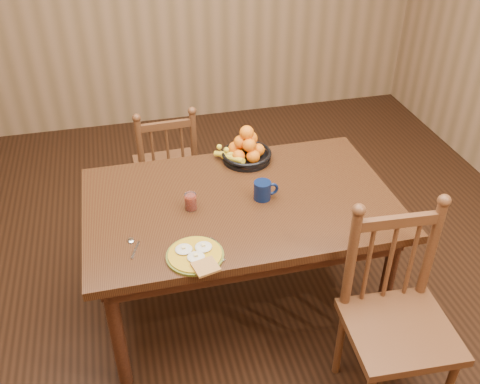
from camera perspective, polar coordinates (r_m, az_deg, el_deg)
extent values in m
cube|color=black|center=(3.27, 0.00, -11.63)|extent=(4.50, 5.00, 0.01)
cube|color=black|center=(2.79, 0.00, -1.22)|extent=(1.60, 1.00, 0.04)
cube|color=black|center=(3.17, -1.80, 2.06)|extent=(1.40, 0.04, 0.10)
cube|color=black|center=(2.52, 2.28, -8.02)|extent=(1.40, 0.04, 0.10)
cube|color=black|center=(3.05, 13.25, -0.41)|extent=(0.04, 0.84, 0.10)
cube|color=black|center=(2.79, -14.57, -4.45)|extent=(0.04, 0.84, 0.10)
cylinder|color=black|center=(2.70, -12.93, -14.66)|extent=(0.07, 0.07, 0.70)
cylinder|color=black|center=(2.97, 15.36, -9.59)|extent=(0.07, 0.07, 0.70)
cylinder|color=black|center=(3.29, -13.67, -4.19)|extent=(0.07, 0.07, 0.70)
cylinder|color=black|center=(3.51, 9.60, -0.83)|extent=(0.07, 0.07, 0.70)
cube|color=#452414|center=(3.69, -7.88, 2.59)|extent=(0.43, 0.41, 0.04)
cylinder|color=#452414|center=(3.96, -5.59, 1.44)|extent=(0.03, 0.03, 0.40)
cylinder|color=#452414|center=(3.93, -10.43, 0.68)|extent=(0.03, 0.03, 0.40)
cylinder|color=#452414|center=(3.70, -4.63, -1.18)|extent=(0.03, 0.03, 0.40)
cylinder|color=#452414|center=(3.67, -9.81, -2.01)|extent=(0.03, 0.03, 0.40)
cylinder|color=#452414|center=(3.43, -4.93, 4.94)|extent=(0.04, 0.04, 0.49)
cylinder|color=#452414|center=(3.40, -10.54, 4.10)|extent=(0.04, 0.04, 0.49)
cylinder|color=#452414|center=(3.43, -7.66, 3.85)|extent=(0.02, 0.02, 0.38)
cube|color=#452414|center=(3.33, -7.95, 7.04)|extent=(0.34, 0.04, 0.05)
cube|color=#452414|center=(2.59, 16.67, -13.98)|extent=(0.50, 0.48, 0.04)
cylinder|color=#452414|center=(2.82, 10.61, -15.42)|extent=(0.04, 0.04, 0.46)
cylinder|color=#452414|center=(2.95, 17.86, -13.94)|extent=(0.04, 0.04, 0.46)
cylinder|color=#452414|center=(2.46, 11.76, -7.11)|extent=(0.05, 0.05, 0.55)
cylinder|color=#452414|center=(2.61, 19.70, -5.84)|extent=(0.05, 0.05, 0.55)
cylinder|color=#452414|center=(2.56, 15.67, -7.37)|extent=(0.02, 0.02, 0.43)
cube|color=#452414|center=(2.41, 16.57, -3.02)|extent=(0.39, 0.06, 0.05)
cylinder|color=#59601E|center=(2.44, -4.82, -6.78)|extent=(0.26, 0.26, 0.01)
cylinder|color=#BC8D18|center=(2.43, -4.83, -6.66)|extent=(0.24, 0.24, 0.01)
ellipsoid|color=silver|center=(2.45, -6.02, -6.09)|extent=(0.08, 0.08, 0.01)
cube|color=#F2E08C|center=(2.44, -6.04, -5.89)|extent=(0.02, 0.02, 0.01)
ellipsoid|color=silver|center=(2.45, -3.92, -5.85)|extent=(0.08, 0.08, 0.01)
cube|color=#F2E08C|center=(2.45, -3.93, -5.66)|extent=(0.02, 0.02, 0.01)
ellipsoid|color=silver|center=(2.40, -4.72, -6.92)|extent=(0.08, 0.08, 0.01)
cube|color=#F2E08C|center=(2.40, -4.73, -6.72)|extent=(0.02, 0.02, 0.01)
cube|color=brown|center=(2.35, -3.68, -7.98)|extent=(0.13, 0.12, 0.01)
cube|color=silver|center=(2.45, -2.83, -6.51)|extent=(0.09, 0.13, 0.00)
cube|color=silver|center=(2.51, -2.95, -5.23)|extent=(0.05, 0.05, 0.00)
cube|color=silver|center=(2.51, -11.10, -6.09)|extent=(0.05, 0.12, 0.00)
ellipsoid|color=silver|center=(2.56, -11.57, -5.05)|extent=(0.03, 0.04, 0.01)
cylinder|color=#0A1637|center=(2.76, 2.40, 0.17)|extent=(0.09, 0.09, 0.10)
torus|color=#0A1637|center=(2.78, 3.43, 0.32)|extent=(0.07, 0.02, 0.07)
cylinder|color=black|center=(2.74, 2.42, 0.96)|extent=(0.08, 0.08, 0.00)
cylinder|color=silver|center=(2.70, -5.29, -1.03)|extent=(0.06, 0.06, 0.09)
cylinder|color=#9A210E|center=(2.70, -5.28, -1.15)|extent=(0.05, 0.05, 0.07)
cylinder|color=black|center=(3.11, 0.70, 3.61)|extent=(0.28, 0.28, 0.02)
torus|color=black|center=(3.09, 0.70, 4.17)|extent=(0.29, 0.29, 0.02)
cylinder|color=black|center=(3.11, 0.70, 3.49)|extent=(0.10, 0.10, 0.01)
sphere|color=orange|center=(3.10, 1.96, 4.51)|extent=(0.07, 0.07, 0.07)
sphere|color=orange|center=(3.14, 0.79, 5.04)|extent=(0.08, 0.08, 0.08)
sphere|color=orange|center=(3.10, -0.51, 4.67)|extent=(0.08, 0.08, 0.08)
sphere|color=orange|center=(3.04, -0.15, 3.85)|extent=(0.07, 0.07, 0.07)
sphere|color=orange|center=(3.03, 1.42, 3.82)|extent=(0.08, 0.08, 0.08)
sphere|color=orange|center=(3.08, 1.12, 5.76)|extent=(0.08, 0.08, 0.08)
sphere|color=orange|center=(3.05, 0.03, 5.38)|extent=(0.07, 0.07, 0.07)
sphere|color=orange|center=(3.02, 0.99, 5.04)|extent=(0.08, 0.08, 0.08)
sphere|color=orange|center=(3.02, 0.72, 6.35)|extent=(0.08, 0.08, 0.08)
cylinder|color=yellow|center=(3.04, -0.76, 3.59)|extent=(0.10, 0.17, 0.07)
cylinder|color=yellow|center=(3.08, -1.34, 4.01)|extent=(0.14, 0.15, 0.07)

